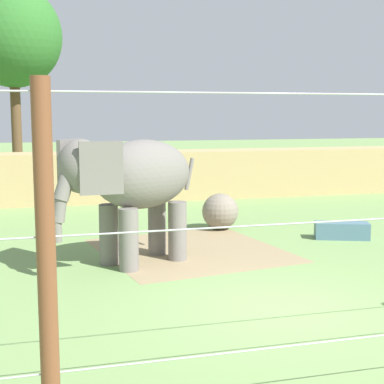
{
  "coord_description": "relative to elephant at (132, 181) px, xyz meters",
  "views": [
    {
      "loc": [
        -3.98,
        -8.74,
        3.3
      ],
      "look_at": [
        -0.33,
        4.7,
        1.4
      ],
      "focal_mm": 53.96,
      "sensor_mm": 36.0,
      "label": 1
    }
  ],
  "objects": [
    {
      "name": "ground_plane",
      "position": [
        1.98,
        -3.57,
        -1.85
      ],
      "size": [
        120.0,
        120.0,
        0.0
      ],
      "primitive_type": "plane",
      "color": "#759956"
    },
    {
      "name": "dirt_patch",
      "position": [
        1.55,
        0.92,
        -1.85
      ],
      "size": [
        4.8,
        5.03,
        0.01
      ],
      "primitive_type": "cube",
      "rotation": [
        0.0,
        0.0,
        0.16
      ],
      "color": "#937F5B",
      "rests_on": "ground"
    },
    {
      "name": "embankment_wall",
      "position": [
        1.98,
        9.49,
        -0.92
      ],
      "size": [
        36.0,
        1.8,
        1.86
      ],
      "primitive_type": "cube",
      "color": "tan",
      "rests_on": "ground"
    },
    {
      "name": "elephant",
      "position": [
        0.0,
        0.0,
        0.0
      ],
      "size": [
        3.45,
        2.55,
        2.79
      ],
      "color": "slate",
      "rests_on": "ground"
    },
    {
      "name": "enrichment_ball",
      "position": [
        3.04,
        3.17,
        -1.33
      ],
      "size": [
        1.04,
        1.04,
        1.04
      ],
      "primitive_type": "sphere",
      "color": "gray",
      "rests_on": "ground"
    },
    {
      "name": "feed_trough",
      "position": [
        5.76,
        1.12,
        -1.63
      ],
      "size": [
        1.49,
        0.95,
        0.44
      ],
      "color": "slate",
      "rests_on": "ground"
    },
    {
      "name": "tree_left_of_centre",
      "position": [
        -2.79,
        14.52,
        4.73
      ],
      "size": [
        4.22,
        4.22,
        8.85
      ],
      "color": "brown",
      "rests_on": "ground"
    }
  ]
}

